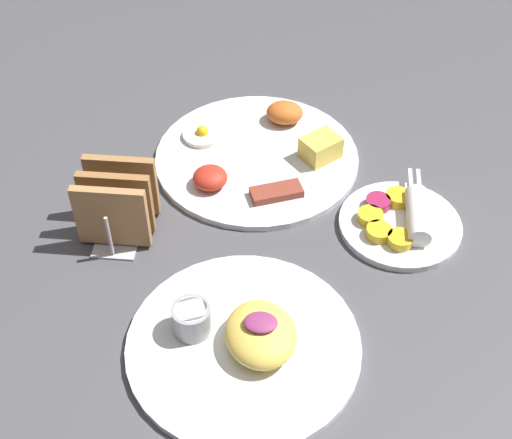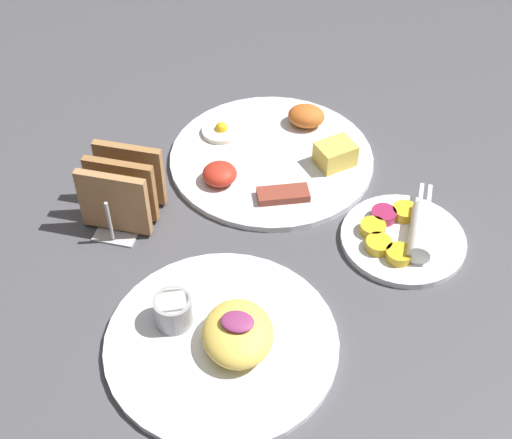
{
  "view_description": "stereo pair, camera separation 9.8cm",
  "coord_description": "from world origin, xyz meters",
  "px_view_note": "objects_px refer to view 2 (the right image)",
  "views": [
    {
      "loc": [
        0.04,
        -0.69,
        0.72
      ],
      "look_at": [
        -0.02,
        0.01,
        0.03
      ],
      "focal_mm": 50.0,
      "sensor_mm": 36.0,
      "label": 1
    },
    {
      "loc": [
        0.14,
        -0.67,
        0.72
      ],
      "look_at": [
        -0.02,
        0.01,
        0.03
      ],
      "focal_mm": 50.0,
      "sensor_mm": 36.0,
      "label": 2
    }
  ],
  "objects_px": {
    "plate_condiments": "(404,236)",
    "toast_rack": "(123,190)",
    "plate_breakfast": "(274,155)",
    "plate_foreground": "(223,337)"
  },
  "relations": [
    {
      "from": "plate_breakfast",
      "to": "toast_rack",
      "type": "height_order",
      "value": "toast_rack"
    },
    {
      "from": "plate_breakfast",
      "to": "toast_rack",
      "type": "distance_m",
      "value": 0.25
    },
    {
      "from": "plate_condiments",
      "to": "plate_foreground",
      "type": "relative_size",
      "value": 0.64
    },
    {
      "from": "plate_breakfast",
      "to": "plate_foreground",
      "type": "relative_size",
      "value": 1.11
    },
    {
      "from": "plate_foreground",
      "to": "toast_rack",
      "type": "xyz_separation_m",
      "value": [
        -0.2,
        0.19,
        0.03
      ]
    },
    {
      "from": "plate_breakfast",
      "to": "plate_condiments",
      "type": "xyz_separation_m",
      "value": [
        0.21,
        -0.13,
        0.0
      ]
    },
    {
      "from": "toast_rack",
      "to": "plate_breakfast",
      "type": "bearing_deg",
      "value": 43.13
    },
    {
      "from": "plate_condiments",
      "to": "toast_rack",
      "type": "height_order",
      "value": "toast_rack"
    },
    {
      "from": "toast_rack",
      "to": "plate_foreground",
      "type": "bearing_deg",
      "value": -43.65
    },
    {
      "from": "plate_condiments",
      "to": "toast_rack",
      "type": "distance_m",
      "value": 0.4
    }
  ]
}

